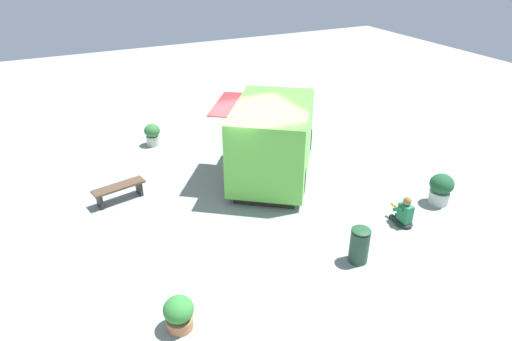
{
  "coord_description": "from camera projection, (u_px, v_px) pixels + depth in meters",
  "views": [
    {
      "loc": [
        5.04,
        10.46,
        6.73
      ],
      "look_at": [
        0.51,
        1.06,
        1.15
      ],
      "focal_mm": 31.05,
      "sensor_mm": 36.0,
      "label": 1
    }
  ],
  "objects": [
    {
      "name": "planter_flowering_side",
      "position": [
        179.0,
        313.0,
        8.4
      ],
      "size": [
        0.58,
        0.58,
        0.72
      ],
      "color": "#BC774E",
      "rests_on": "ground_plane"
    },
    {
      "name": "person_customer",
      "position": [
        404.0,
        214.0,
        11.5
      ],
      "size": [
        0.44,
        0.77,
        0.83
      ],
      "color": "#212B2B",
      "rests_on": "ground_plane"
    },
    {
      "name": "food_truck",
      "position": [
        275.0,
        137.0,
        13.81
      ],
      "size": [
        4.72,
        5.33,
        2.4
      ],
      "color": "#67CE46",
      "rests_on": "ground_plane"
    },
    {
      "name": "planter_flowering_far",
      "position": [
        441.0,
        188.0,
        12.32
      ],
      "size": [
        0.65,
        0.65,
        0.9
      ],
      "color": "silver",
      "rests_on": "ground_plane"
    },
    {
      "name": "ground_plane",
      "position": [
        256.0,
        186.0,
        13.41
      ],
      "size": [
        40.0,
        40.0,
        0.0
      ],
      "primitive_type": "plane",
      "color": "#99A198"
    },
    {
      "name": "trash_bin",
      "position": [
        359.0,
        245.0,
        10.12
      ],
      "size": [
        0.45,
        0.45,
        0.9
      ],
      "color": "#2A4839",
      "rests_on": "ground_plane"
    },
    {
      "name": "plaza_bench",
      "position": [
        119.0,
        190.0,
        12.5
      ],
      "size": [
        1.52,
        0.7,
        0.49
      ],
      "color": "brown",
      "rests_on": "ground_plane"
    },
    {
      "name": "planter_flowering_near",
      "position": [
        152.0,
        134.0,
        15.83
      ],
      "size": [
        0.56,
        0.56,
        0.79
      ],
      "color": "beige",
      "rests_on": "ground_plane"
    }
  ]
}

